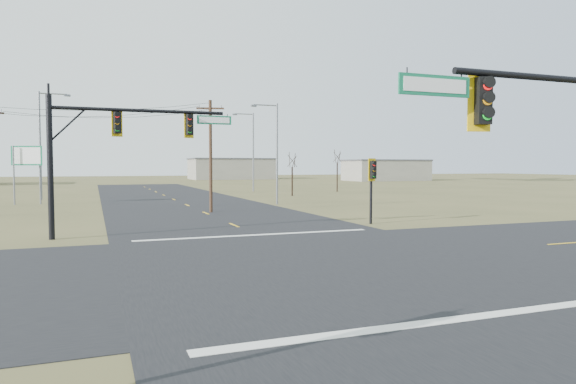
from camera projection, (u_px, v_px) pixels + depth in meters
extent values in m
plane|color=brown|center=(319.00, 262.00, 18.54)|extent=(320.00, 320.00, 0.00)
cube|color=black|center=(319.00, 262.00, 18.54)|extent=(160.00, 14.00, 0.02)
cube|color=black|center=(319.00, 262.00, 18.54)|extent=(14.00, 160.00, 0.02)
cube|color=silver|center=(456.00, 319.00, 11.53)|extent=(12.00, 0.40, 0.01)
cube|color=silver|center=(257.00, 235.00, 25.54)|extent=(12.00, 0.40, 0.01)
cube|color=#0E6542|center=(435.00, 85.00, 11.00)|extent=(1.80, 0.05, 0.45)
cylinder|color=black|center=(50.00, 167.00, 23.96)|extent=(0.27, 0.27, 6.79)
cylinder|color=black|center=(141.00, 111.00, 25.27)|extent=(8.25, 0.17, 0.17)
cube|color=#0E6542|center=(214.00, 120.00, 26.59)|extent=(1.80, 0.05, 0.45)
cylinder|color=black|center=(371.00, 192.00, 30.49)|extent=(0.16, 0.16, 3.76)
cylinder|color=#442D1D|center=(211.00, 157.00, 37.82)|extent=(0.24, 0.24, 8.28)
cube|color=#442D1D|center=(210.00, 108.00, 37.64)|extent=(1.99, 0.62, 0.12)
cylinder|color=slate|center=(14.00, 175.00, 45.23)|extent=(0.14, 0.14, 5.22)
cylinder|color=slate|center=(40.00, 175.00, 45.97)|extent=(0.14, 0.14, 5.22)
cube|color=#0E6542|center=(27.00, 156.00, 45.51)|extent=(2.60, 1.15, 1.74)
cylinder|color=slate|center=(277.00, 154.00, 45.63)|extent=(0.18, 0.18, 8.98)
cylinder|color=slate|center=(265.00, 105.00, 45.03)|extent=(2.16, 0.11, 0.11)
cube|color=slate|center=(254.00, 106.00, 44.65)|extent=(0.53, 0.32, 0.16)
cylinder|color=slate|center=(253.00, 152.00, 68.81)|extent=(0.21, 0.21, 10.51)
cylinder|color=slate|center=(244.00, 114.00, 68.10)|extent=(2.52, 0.13, 0.13)
cube|color=slate|center=(235.00, 114.00, 67.66)|extent=(0.60, 0.32, 0.19)
cylinder|color=slate|center=(40.00, 146.00, 51.66)|extent=(0.22, 0.22, 10.93)
cylinder|color=slate|center=(53.00, 94.00, 51.85)|extent=(2.62, 0.13, 0.13)
cube|color=slate|center=(67.00, 95.00, 52.32)|extent=(0.66, 0.48, 0.20)
cylinder|color=black|center=(292.00, 181.00, 58.54)|extent=(0.17, 0.17, 3.31)
cylinder|color=black|center=(337.00, 177.00, 68.14)|extent=(0.17, 0.17, 3.89)
cube|color=gray|center=(231.00, 169.00, 129.98)|extent=(20.00, 12.00, 5.00)
cube|color=gray|center=(386.00, 171.00, 117.26)|extent=(18.00, 10.00, 4.50)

